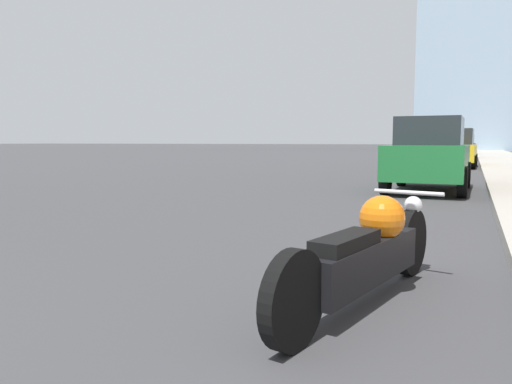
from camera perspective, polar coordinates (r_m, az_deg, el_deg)
sidewalk at (r=39.20m, az=26.26°, el=3.55°), size 3.10×240.00×0.15m
motorcycle at (r=3.89m, az=12.72°, el=-6.69°), size 0.84×2.62×0.80m
parked_car_green at (r=12.91m, az=19.19°, el=4.04°), size 1.90×4.01×1.80m
parked_car_yellow at (r=25.23m, az=21.78°, el=4.63°), size 2.01×4.40×1.80m
parked_car_red at (r=35.91m, az=22.37°, el=4.76°), size 1.96×4.13×1.62m
parked_car_blue at (r=47.20m, az=22.51°, el=4.92°), size 2.15×4.67×1.64m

